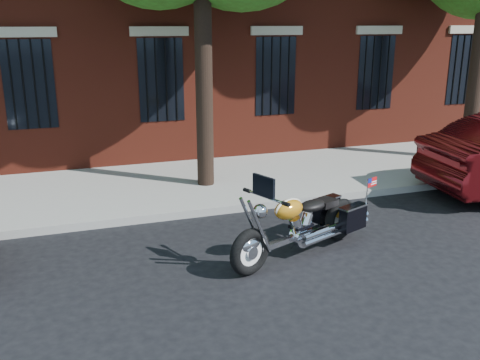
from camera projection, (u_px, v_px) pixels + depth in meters
name	position (u px, v px, depth m)	size (l,w,h in m)	color
ground	(223.00, 242.00, 9.00)	(120.00, 120.00, 0.00)	black
curb	(202.00, 212.00, 10.23)	(40.00, 0.16, 0.15)	gray
sidewalk	(180.00, 184.00, 11.94)	(40.00, 3.60, 0.15)	gray
motorcycle	(305.00, 225.00, 8.43)	(2.84, 1.47, 1.46)	black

